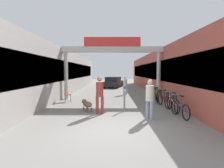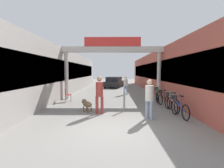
{
  "view_description": "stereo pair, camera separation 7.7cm",
  "coord_description": "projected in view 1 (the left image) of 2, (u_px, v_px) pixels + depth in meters",
  "views": [
    {
      "loc": [
        0.06,
        -5.94,
        2.01
      ],
      "look_at": [
        0.0,
        3.8,
        1.3
      ],
      "focal_mm": 28.0,
      "sensor_mm": 36.0,
      "label": 1
    },
    {
      "loc": [
        0.13,
        -5.94,
        2.01
      ],
      "look_at": [
        0.0,
        3.8,
        1.3
      ],
      "focal_mm": 28.0,
      "sensor_mm": 36.0,
      "label": 2
    }
  ],
  "objects": [
    {
      "name": "parked_car_black",
      "position": [
        113.0,
        82.0,
        21.92
      ],
      "size": [
        2.64,
        4.3,
        1.33
      ],
      "color": "black",
      "rests_on": "ground_plane"
    },
    {
      "name": "cafe_chair_red_nearer",
      "position": [
        67.0,
        94.0,
        11.52
      ],
      "size": [
        0.5,
        0.5,
        0.89
      ],
      "color": "gray",
      "rests_on": "ground_plane"
    },
    {
      "name": "bicycle_black_third",
      "position": [
        163.0,
        99.0,
        10.04
      ],
      "size": [
        0.46,
        1.69,
        0.98
      ],
      "color": "black",
      "rests_on": "ground_plane"
    },
    {
      "name": "storefront_left",
      "position": [
        60.0,
        73.0,
        16.94
      ],
      "size": [
        3.0,
        26.0,
        3.74
      ],
      "color": "#9E9993",
      "rests_on": "ground_plane"
    },
    {
      "name": "bicycle_green_farthest",
      "position": [
        157.0,
        95.0,
        11.62
      ],
      "size": [
        0.47,
        1.68,
        0.98
      ],
      "color": "black",
      "rests_on": "ground_plane"
    },
    {
      "name": "pedestrian_carrying_crate",
      "position": [
        125.0,
        84.0,
        15.05
      ],
      "size": [
        0.44,
        0.44,
        1.59
      ],
      "color": "#A5BFE0",
      "rests_on": "ground_plane"
    },
    {
      "name": "pedestrian_companion",
      "position": [
        150.0,
        97.0,
        7.28
      ],
      "size": [
        0.47,
        0.47,
        1.67
      ],
      "color": "#8C9EB2",
      "rests_on": "ground_plane"
    },
    {
      "name": "bollard_post_metal",
      "position": [
        124.0,
        101.0,
        8.8
      ],
      "size": [
        0.1,
        0.1,
        1.05
      ],
      "color": "gray",
      "rests_on": "ground_plane"
    },
    {
      "name": "pedestrian_with_dog",
      "position": [
        100.0,
        92.0,
        8.18
      ],
      "size": [
        0.39,
        0.35,
        1.77
      ],
      "color": "#99332D",
      "rests_on": "ground_plane"
    },
    {
      "name": "ground_plane",
      "position": [
        111.0,
        129.0,
        6.07
      ],
      "size": [
        80.0,
        80.0,
        0.0
      ],
      "primitive_type": "plane",
      "color": "gray"
    },
    {
      "name": "bicycle_blue_nearest",
      "position": [
        179.0,
        107.0,
        7.72
      ],
      "size": [
        0.46,
        1.69,
        0.98
      ],
      "color": "black",
      "rests_on": "ground_plane"
    },
    {
      "name": "arcade_sign_gateway",
      "position": [
        112.0,
        55.0,
        12.47
      ],
      "size": [
        7.4,
        0.47,
        4.4
      ],
      "color": "beige",
      "rests_on": "ground_plane"
    },
    {
      "name": "bicycle_silver_second",
      "position": [
        172.0,
        102.0,
        8.82
      ],
      "size": [
        0.46,
        1.69,
        0.98
      ],
      "color": "black",
      "rests_on": "ground_plane"
    },
    {
      "name": "dog_on_leash",
      "position": [
        87.0,
        104.0,
        8.72
      ],
      "size": [
        0.72,
        0.81,
        0.6
      ],
      "color": "brown",
      "rests_on": "ground_plane"
    },
    {
      "name": "storefront_right",
      "position": [
        165.0,
        73.0,
        16.88
      ],
      "size": [
        3.0,
        26.0,
        3.74
      ],
      "color": "#B25142",
      "rests_on": "ground_plane"
    }
  ]
}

